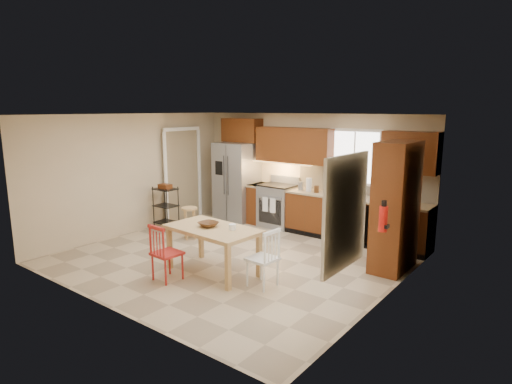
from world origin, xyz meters
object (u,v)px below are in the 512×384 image
object	(u,v)px
refrigerator	(237,181)
table_bowl	(208,227)
table_jar	(232,228)
chair_red	(167,252)
bar_stool	(190,223)
soap_bottle	(363,194)
range_stove	(278,206)
chair_white	(262,258)
utility_cart	(166,208)
pantry	(396,207)
fire_extinguisher	(383,219)
dining_table	(213,251)

from	to	relation	value
refrigerator	table_bowl	bearing A→B (deg)	-57.58
table_bowl	table_jar	size ratio (longest dim) A/B	2.46
chair_red	bar_stool	xyz separation A→B (m)	(-1.27, 1.69, -0.12)
soap_bottle	table_jar	world-z (taller)	soap_bottle
refrigerator	range_stove	world-z (taller)	refrigerator
chair_white	utility_cart	size ratio (longest dim) A/B	0.93
pantry	table_jar	distance (m)	2.65
refrigerator	utility_cart	xyz separation A→B (m)	(-0.64, -1.64, -0.44)
range_stove	bar_stool	xyz separation A→B (m)	(-0.87, -1.87, -0.13)
refrigerator	bar_stool	world-z (taller)	refrigerator
fire_extinguisher	chair_red	xyz separation A→B (m)	(-2.78, -1.52, -0.66)
chair_white	dining_table	bearing A→B (deg)	96.33
chair_white	table_jar	size ratio (longest dim) A/B	7.12
range_stove	table_jar	xyz separation A→B (m)	(1.08, -2.81, 0.31)
pantry	table_jar	size ratio (longest dim) A/B	16.89
dining_table	utility_cart	xyz separation A→B (m)	(-2.54, 1.21, 0.11)
dining_table	utility_cart	bearing A→B (deg)	157.84
range_stove	soap_bottle	bearing A→B (deg)	-2.40
pantry	bar_stool	xyz separation A→B (m)	(-3.85, -0.88, -0.72)
pantry	table_jar	world-z (taller)	pantry
utility_cart	refrigerator	bearing A→B (deg)	67.82
soap_bottle	bar_stool	distance (m)	3.47
fire_extinguisher	dining_table	bearing A→B (deg)	-160.22
dining_table	table_jar	distance (m)	0.53
bar_stool	chair_red	bearing A→B (deg)	-32.55
table_jar	dining_table	bearing A→B (deg)	-164.05
soap_bottle	utility_cart	world-z (taller)	soap_bottle
table_bowl	chair_white	bearing A→B (deg)	2.74
range_stove	fire_extinguisher	bearing A→B (deg)	-32.62
range_stove	pantry	size ratio (longest dim) A/B	0.44
dining_table	chair_white	distance (m)	0.95
pantry	chair_red	world-z (taller)	pantry
dining_table	pantry	bearing A→B (deg)	44.13
refrigerator	table_jar	size ratio (longest dim) A/B	14.64
refrigerator	chair_red	size ratio (longest dim) A/B	2.05
refrigerator	pantry	size ratio (longest dim) A/B	0.87
utility_cart	table_jar	bearing A→B (deg)	-22.14
chair_red	utility_cart	bearing A→B (deg)	142.98
dining_table	utility_cart	world-z (taller)	utility_cart
chair_white	utility_cart	world-z (taller)	utility_cart
pantry	utility_cart	distance (m)	4.85
refrigerator	range_stove	distance (m)	1.24
table_jar	fire_extinguisher	bearing A→B (deg)	20.36
chair_white	table_bowl	bearing A→B (deg)	96.06
table_bowl	dining_table	bearing A→B (deg)	0.00
soap_bottle	chair_red	xyz separation A→B (m)	(-1.63, -3.47, -0.55)
chair_red	bar_stool	world-z (taller)	chair_red
refrigerator	bar_stool	distance (m)	1.92
fire_extinguisher	utility_cart	bearing A→B (deg)	176.11
table_bowl	utility_cart	bearing A→B (deg)	153.67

